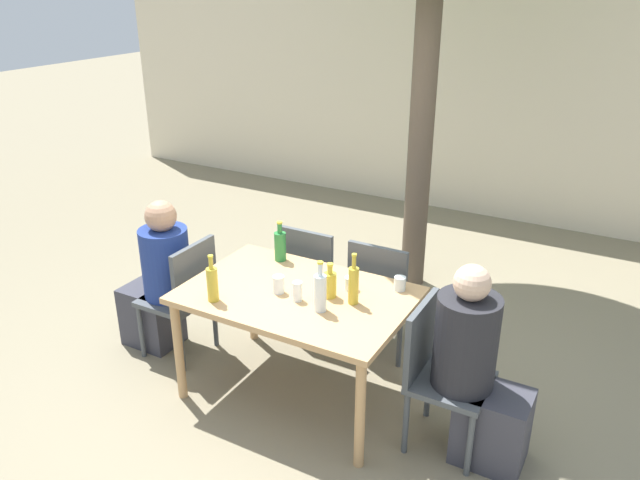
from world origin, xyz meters
TOP-DOWN VIEW (x-y plane):
  - ground_plane at (0.00, 0.00)m, footprint 30.00×30.00m
  - cafe_building_wall at (0.00, 3.97)m, footprint 10.00×0.08m
  - dining_table_front at (0.00, 0.00)m, footprint 1.43×0.96m
  - patio_chair_0 at (-0.95, 0.00)m, footprint 0.44×0.44m
  - patio_chair_1 at (0.95, 0.00)m, footprint 0.44×0.44m
  - patio_chair_2 at (-0.29, 0.71)m, footprint 0.44×0.44m
  - patio_chair_3 at (0.29, 0.71)m, footprint 0.44×0.44m
  - person_seated_0 at (-1.18, -0.00)m, footprint 0.57×0.34m
  - person_seated_1 at (1.18, -0.00)m, footprint 0.58×0.36m
  - oil_cruet_0 at (0.21, 0.06)m, footprint 0.08×0.08m
  - water_bottle_1 at (0.24, -0.12)m, footprint 0.08×0.08m
  - oil_cruet_2 at (0.37, 0.05)m, footprint 0.06×0.06m
  - oil_cruet_3 at (-0.40, -0.34)m, footprint 0.07×0.07m
  - green_bottle_4 at (-0.35, 0.36)m, footprint 0.08×0.08m
  - drinking_glass_0 at (0.05, -0.08)m, footprint 0.06×0.06m
  - drinking_glass_1 at (0.55, 0.35)m, footprint 0.08×0.08m
  - drinking_glass_2 at (0.28, 0.20)m, footprint 0.08×0.08m
  - drinking_glass_3 at (-0.10, -0.06)m, footprint 0.07×0.07m

SIDE VIEW (x-z plane):
  - ground_plane at x=0.00m, z-range 0.00..0.00m
  - patio_chair_0 at x=-0.95m, z-range 0.06..0.97m
  - patio_chair_1 at x=0.95m, z-range 0.06..0.97m
  - patio_chair_2 at x=-0.29m, z-range 0.06..0.97m
  - patio_chair_3 at x=0.29m, z-range 0.06..0.97m
  - person_seated_0 at x=-1.18m, z-range -0.06..1.13m
  - person_seated_1 at x=1.18m, z-range -0.06..1.15m
  - dining_table_front at x=0.00m, z-range 0.30..1.06m
  - drinking_glass_2 at x=0.28m, z-range 0.76..0.85m
  - drinking_glass_1 at x=0.55m, z-range 0.76..0.85m
  - drinking_glass_3 at x=-0.10m, z-range 0.76..0.88m
  - drinking_glass_0 at x=0.05m, z-range 0.76..0.89m
  - oil_cruet_0 at x=0.21m, z-range 0.74..0.96m
  - green_bottle_4 at x=-0.35m, z-range 0.73..1.02m
  - oil_cruet_3 at x=-0.40m, z-range 0.73..1.03m
  - water_bottle_1 at x=0.24m, z-range 0.73..1.05m
  - oil_cruet_2 at x=0.37m, z-range 0.73..1.06m
  - cafe_building_wall at x=0.00m, z-range 0.00..2.80m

